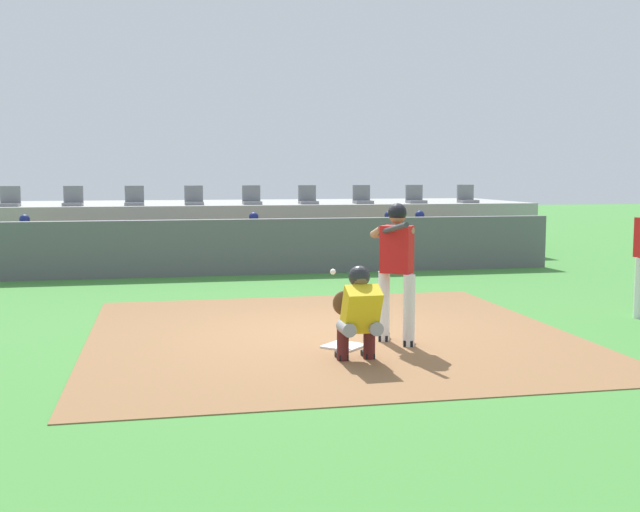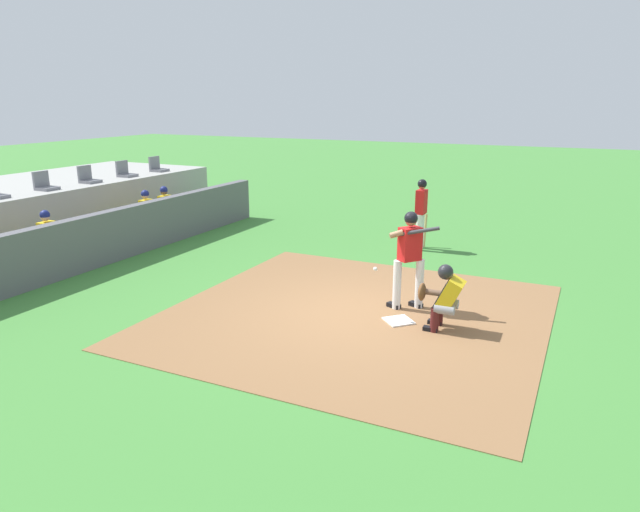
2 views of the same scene
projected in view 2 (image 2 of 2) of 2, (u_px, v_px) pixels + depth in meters
The scene contains 15 objects.
ground_plane at pixel (355, 315), 10.14m from camera, with size 80.00×80.00×0.00m, color #428438.
dirt_infield at pixel (355, 314), 10.14m from camera, with size 6.40×6.40×0.01m, color olive.
home_plate at pixel (399, 321), 9.80m from camera, with size 0.44×0.44×0.02m, color white.
batter_at_plate at pixel (409, 254), 10.16m from camera, with size 0.52×0.91×1.80m.
catcher_crouched at pixel (444, 295), 9.32m from camera, with size 0.49×1.55×1.13m.
on_deck_batter at pixel (421, 210), 14.28m from camera, with size 0.58×0.23×1.79m.
dugout_wall at pixel (85, 243), 12.69m from camera, with size 13.00×0.30×1.20m, color #59595E.
dugout_bench at pixel (56, 254), 13.20m from camera, with size 11.80×0.44×0.45m, color olive.
dugout_player_1 at pixel (52, 238), 12.87m from camera, with size 0.49×0.70×1.30m.
dugout_player_2 at pixel (150, 213), 15.66m from camera, with size 0.49×0.70×1.30m.
dugout_player_3 at pixel (169, 208), 16.33m from camera, with size 0.49×0.70×1.30m.
stadium_seat_5 at pixel (45, 185), 14.89m from camera, with size 0.46×0.46×0.48m.
stadium_seat_6 at pixel (88, 178), 16.15m from camera, with size 0.46×0.46×0.48m.
stadium_seat_7 at pixel (125, 172), 17.40m from camera, with size 0.46×0.46×0.48m.
stadium_seat_8 at pixel (157, 167), 18.66m from camera, with size 0.46×0.46×0.48m.
Camera 2 is at (-8.83, -3.54, 3.71)m, focal length 32.03 mm.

